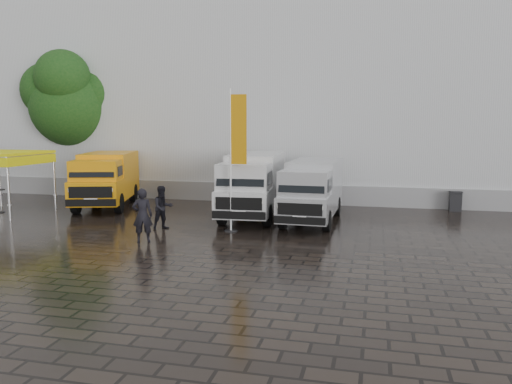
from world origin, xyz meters
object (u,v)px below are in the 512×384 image
wheelie_bin (455,201)px  van_yellow (106,180)px  van_white (253,186)px  van_silver (312,192)px  person_front (143,215)px  canopy_tent (1,155)px  person_tent (163,208)px  flagpole (235,152)px

wheelie_bin → van_yellow: bearing=-168.8°
van_white → van_silver: size_ratio=1.09×
van_white → person_front: (-2.55, -5.64, -0.43)m
van_yellow → canopy_tent: (-3.70, -2.71, 1.34)m
person_front → person_tent: size_ratio=1.11×
wheelie_bin → person_front: person_front is taller
flagpole → person_front: flagpole is taller
van_white → wheelie_bin: (8.95, 3.61, -0.90)m
van_yellow → person_tent: bearing=-57.9°
van_silver → person_front: 7.35m
flagpole → wheelie_bin: bearing=37.6°
canopy_tent → person_tent: size_ratio=1.95×
flagpole → person_front: bearing=-137.5°
wheelie_bin → person_front: (-11.50, -9.24, 0.47)m
van_yellow → van_silver: size_ratio=0.98×
van_white → van_yellow: bearing=169.8°
van_yellow → van_silver: bearing=-24.1°
van_yellow → person_tent: 6.52m
van_silver → flagpole: bearing=-131.9°
van_yellow → van_silver: (10.37, -1.32, -0.06)m
van_yellow → flagpole: 8.94m
van_silver → wheelie_bin: size_ratio=6.20×
flagpole → wheelie_bin: flagpole is taller
van_yellow → wheelie_bin: 16.89m
van_yellow → person_front: (5.13, -6.47, -0.38)m
van_yellow → wheelie_bin: van_yellow is taller
person_tent → van_white: bearing=3.8°
van_silver → canopy_tent: 14.20m
van_yellow → person_front: size_ratio=3.05×
van_white → flagpole: bearing=-92.2°
flagpole → person_front: (-2.65, -2.43, -2.09)m
wheelie_bin → person_tent: 13.69m
van_silver → flagpole: size_ratio=1.08×
van_silver → van_white: bearing=171.3°
van_yellow → van_white: size_ratio=0.91×
person_tent → van_yellow: bearing=91.8°
canopy_tent → wheelie_bin: bearing=15.1°
canopy_tent → van_white: bearing=9.4°
flagpole → van_yellow: bearing=152.6°
flagpole → person_tent: 3.62m
van_silver → flagpole: 4.15m
van_white → wheelie_bin: 9.70m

